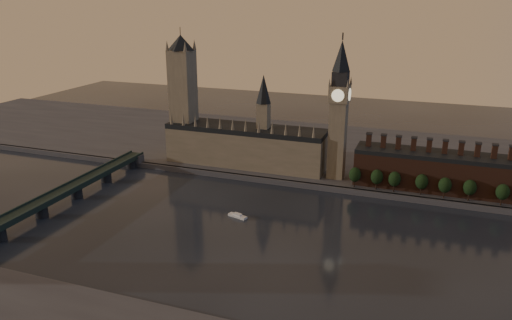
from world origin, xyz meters
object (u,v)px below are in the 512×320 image
at_px(victoria_tower, 183,93).
at_px(westminster_bridge, 56,198).
at_px(big_ben, 339,109).
at_px(river_boat, 238,216).

bearing_deg(victoria_tower, westminster_bridge, -106.56).
distance_m(big_ben, westminster_bridge, 205.83).
height_order(victoria_tower, big_ben, victoria_tower).
bearing_deg(westminster_bridge, big_ben, 34.33).
xyz_separation_m(victoria_tower, big_ben, (130.00, -5.00, -2.26)).
relative_size(victoria_tower, big_ben, 1.01).
bearing_deg(big_ben, westminster_bridge, -145.67).
bearing_deg(river_boat, big_ben, 76.93).
bearing_deg(victoria_tower, river_boat, -46.98).
height_order(victoria_tower, westminster_bridge, victoria_tower).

